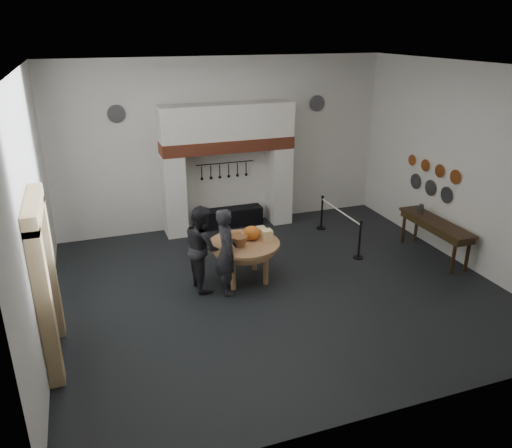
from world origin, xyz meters
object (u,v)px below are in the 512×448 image
object	(u,v)px
visitor_near	(227,251)
barrier_post_near	(360,241)
barrier_post_far	(322,213)
work_table	(244,244)
iron_range	(228,217)
side_table	(436,222)
visitor_far	(203,247)

from	to	relation	value
visitor_near	barrier_post_near	world-z (taller)	visitor_near
visitor_near	barrier_post_far	bearing A→B (deg)	-49.29
barrier_post_far	work_table	bearing A→B (deg)	-144.21
barrier_post_far	iron_range	bearing A→B (deg)	156.18
work_table	side_table	xyz separation A→B (m)	(4.66, -0.37, 0.03)
visitor_far	barrier_post_near	size ratio (longest dim) A/B	2.01
visitor_far	barrier_post_far	world-z (taller)	visitor_far
visitor_near	side_table	xyz separation A→B (m)	(5.17, 0.04, -0.05)
barrier_post_near	visitor_near	bearing A→B (deg)	-171.53
side_table	iron_range	bearing A→B (deg)	139.41
iron_range	barrier_post_far	size ratio (longest dim) A/B	2.11
work_table	barrier_post_near	bearing A→B (deg)	1.97
work_table	barrier_post_far	xyz separation A→B (m)	(2.91, 2.10, -0.39)
iron_range	visitor_near	size ratio (longest dim) A/B	1.03
work_table	barrier_post_near	size ratio (longest dim) A/B	1.71
visitor_far	barrier_post_far	xyz separation A→B (m)	(3.82, 2.11, -0.45)
visitor_near	side_table	size ratio (longest dim) A/B	0.84
iron_range	visitor_far	xyz separation A→B (m)	(-1.47, -3.15, 0.65)
visitor_far	barrier_post_near	bearing A→B (deg)	-91.16
work_table	barrier_post_near	distance (m)	2.94
visitor_near	visitor_far	size ratio (longest dim) A/B	1.02
barrier_post_near	visitor_far	bearing A→B (deg)	-178.35
side_table	barrier_post_far	xyz separation A→B (m)	(-1.75, 2.47, -0.42)
iron_range	barrier_post_near	distance (m)	3.85
iron_range	barrier_post_near	xyz separation A→B (m)	(2.35, -3.04, 0.20)
visitor_far	barrier_post_near	distance (m)	3.85
barrier_post_near	barrier_post_far	size ratio (longest dim) A/B	1.00
barrier_post_near	barrier_post_far	world-z (taller)	same
visitor_near	barrier_post_far	world-z (taller)	visitor_near
visitor_near	barrier_post_far	distance (m)	4.27
barrier_post_near	iron_range	bearing A→B (deg)	127.76
side_table	barrier_post_near	xyz separation A→B (m)	(-1.75, 0.47, -0.42)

